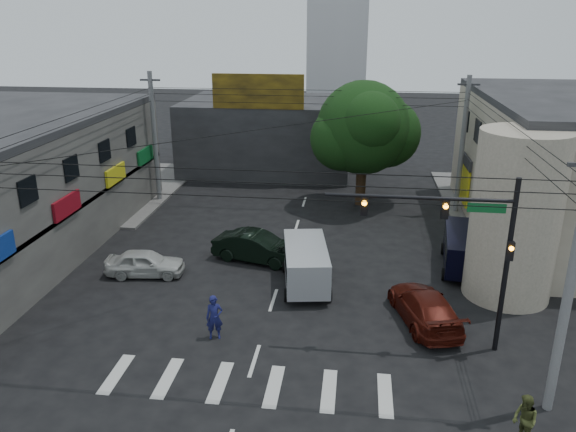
% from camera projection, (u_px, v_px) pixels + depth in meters
% --- Properties ---
extents(ground, '(160.00, 160.00, 0.00)m').
position_uv_depth(ground, '(267.00, 322.00, 24.72)').
color(ground, black).
rests_on(ground, ground).
extents(sidewalk_far_left, '(16.00, 16.00, 0.15)m').
position_uv_depth(sidewalk_far_left, '(75.00, 188.00, 43.62)').
color(sidewalk_far_left, '#514F4C').
rests_on(sidewalk_far_left, ground).
extents(sidewalk_far_right, '(16.00, 16.00, 0.15)m').
position_uv_depth(sidewalk_far_right, '(560.00, 206.00, 39.39)').
color(sidewalk_far_right, '#514F4C').
rests_on(sidewalk_far_right, ground).
extents(corner_column, '(4.00, 4.00, 8.00)m').
position_uv_depth(corner_column, '(515.00, 216.00, 25.82)').
color(corner_column, gray).
rests_on(corner_column, ground).
extents(building_far, '(14.00, 10.00, 6.00)m').
position_uv_depth(building_far, '(269.00, 135.00, 48.47)').
color(building_far, '#232326').
rests_on(building_far, ground).
extents(billboard, '(7.00, 0.30, 2.60)m').
position_uv_depth(billboard, '(258.00, 91.00, 42.44)').
color(billboard, olive).
rests_on(billboard, building_far).
extents(street_tree, '(6.40, 6.40, 8.70)m').
position_uv_depth(street_tree, '(363.00, 128.00, 38.29)').
color(street_tree, black).
rests_on(street_tree, ground).
extents(traffic_gantry, '(7.10, 0.35, 7.20)m').
position_uv_depth(traffic_gantry, '(465.00, 237.00, 21.24)').
color(traffic_gantry, black).
rests_on(traffic_gantry, ground).
extents(utility_pole_near_right, '(0.32, 0.32, 9.20)m').
position_uv_depth(utility_pole_near_right, '(569.00, 288.00, 17.73)').
color(utility_pole_near_right, '#59595B').
rests_on(utility_pole_near_right, ground).
extents(utility_pole_far_left, '(0.32, 0.32, 9.20)m').
position_uv_depth(utility_pole_far_left, '(155.00, 138.00, 39.35)').
color(utility_pole_far_left, '#59595B').
rests_on(utility_pole_far_left, ground).
extents(utility_pole_far_right, '(0.32, 0.32, 9.20)m').
position_uv_depth(utility_pole_far_right, '(462.00, 146.00, 36.88)').
color(utility_pole_far_right, '#59595B').
rests_on(utility_pole_far_right, ground).
extents(dark_sedan, '(4.09, 5.72, 1.61)m').
position_uv_depth(dark_sedan, '(257.00, 247.00, 30.61)').
color(dark_sedan, black).
rests_on(dark_sedan, ground).
extents(white_compact, '(2.51, 4.37, 1.36)m').
position_uv_depth(white_compact, '(145.00, 263.00, 28.93)').
color(white_compact, '#B7B8B3').
rests_on(white_compact, ground).
extents(maroon_sedan, '(4.64, 6.15, 1.48)m').
position_uv_depth(maroon_sedan, '(425.00, 307.00, 24.46)').
color(maroon_sedan, '#441009').
rests_on(maroon_sedan, ground).
extents(silver_minivan, '(5.47, 3.54, 2.08)m').
position_uv_depth(silver_minivan, '(306.00, 266.00, 27.74)').
color(silver_minivan, '#B1B3BA').
rests_on(silver_minivan, ground).
extents(navy_van, '(5.48, 3.09, 2.01)m').
position_uv_depth(navy_van, '(463.00, 251.00, 29.63)').
color(navy_van, black).
rests_on(navy_van, ground).
extents(traffic_officer, '(0.93, 0.81, 1.93)m').
position_uv_depth(traffic_officer, '(214.00, 317.00, 23.17)').
color(traffic_officer, '#15184C').
rests_on(traffic_officer, ground).
extents(pedestrian_olive, '(1.28, 1.22, 1.74)m').
position_uv_depth(pedestrian_olive, '(525.00, 420.00, 17.42)').
color(pedestrian_olive, '#3F4620').
rests_on(pedestrian_olive, ground).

